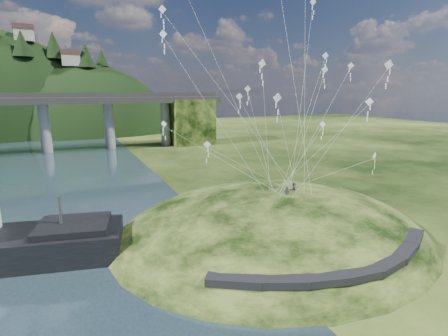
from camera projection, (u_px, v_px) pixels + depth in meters
name	position (u px, v px, depth m)	size (l,w,h in m)	color
ground	(212.00, 255.00, 33.46)	(320.00, 320.00, 0.00)	black
grass_hill	(272.00, 246.00, 38.78)	(36.00, 32.00, 13.00)	black
footpath	(347.00, 265.00, 27.34)	(22.29, 5.84, 0.83)	black
wooden_dock	(158.00, 235.00, 37.24)	(12.26, 2.04, 0.87)	#341D15
kite_flyers	(291.00, 184.00, 37.03)	(2.35, 1.70, 1.64)	#282A35
kite_swarm	(283.00, 62.00, 34.93)	(20.74, 15.89, 19.49)	white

